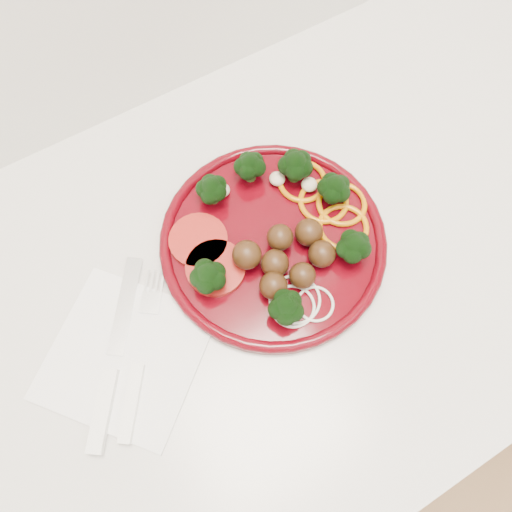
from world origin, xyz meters
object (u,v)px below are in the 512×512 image
plate (276,237)px  napkin (125,355)px  fork (136,381)px  knife (110,375)px

plate → napkin: size_ratio=1.69×
fork → plate: bearing=-37.1°
napkin → fork: size_ratio=0.97×
knife → fork: knife is taller
plate → fork: 0.23m
plate → knife: bearing=-169.3°
napkin → knife: size_ratio=0.87×
napkin → plate: bearing=8.3°
napkin → knife: 0.03m
plate → napkin: (-0.22, -0.03, -0.01)m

